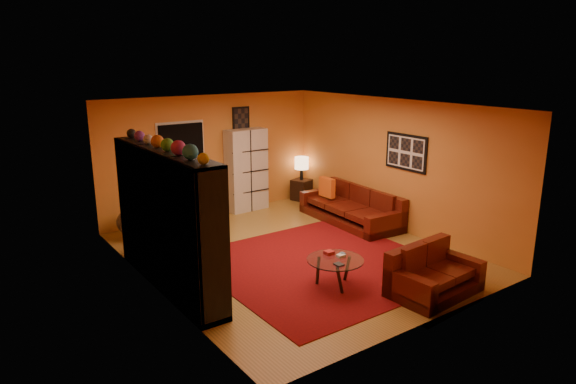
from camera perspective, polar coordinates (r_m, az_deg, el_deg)
floor at (r=9.15m, az=0.45°, el=-6.83°), size 6.00×6.00×0.00m
ceiling at (r=8.54m, az=0.49°, el=9.61°), size 6.00×6.00×0.00m
wall_back at (r=11.27m, az=-8.52°, el=4.04°), size 6.00×0.00×6.00m
wall_front at (r=6.65m, az=15.81°, el=-3.94°), size 6.00×0.00×6.00m
wall_left at (r=7.61m, az=-14.97°, el=-1.52°), size 0.00×6.00×6.00m
wall_right at (r=10.38m, az=11.74°, el=2.97°), size 0.00×6.00×6.00m
rug at (r=8.69m, az=3.72°, el=-8.03°), size 3.60×3.60×0.01m
doorway at (r=11.00m, az=-11.61°, el=2.14°), size 0.95×0.10×2.04m
wall_art_right at (r=10.11m, az=12.99°, el=4.33°), size 0.03×1.00×0.70m
wall_art_back at (r=11.49m, az=-5.26°, el=8.13°), size 0.42×0.03×0.52m
entertainment_unit at (r=7.76m, az=-13.30°, el=-3.03°), size 0.45×3.00×2.10m
tv at (r=7.74m, az=-12.75°, el=-3.39°), size 1.00×0.13×0.57m
sofa at (r=10.90m, az=7.29°, el=-1.79°), size 1.10×2.43×0.85m
loveseat at (r=7.91m, az=15.56°, el=-8.75°), size 1.42×0.91×0.85m
throw_pillow at (r=11.16m, az=4.35°, el=0.53°), size 0.12×0.42×0.42m
coffee_table at (r=7.79m, az=5.26°, el=-7.79°), size 0.86×0.86×0.43m
storage_cabinet at (r=11.53m, az=-4.65°, el=2.45°), size 0.93×0.45×1.83m
bowl_chair at (r=10.23m, az=-16.50°, el=-3.19°), size 0.74×0.74×0.60m
side_table at (r=12.44m, az=1.50°, el=0.25°), size 0.51×0.51×0.50m
table_lamp at (r=12.29m, az=1.52°, el=3.18°), size 0.33×0.33×0.56m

